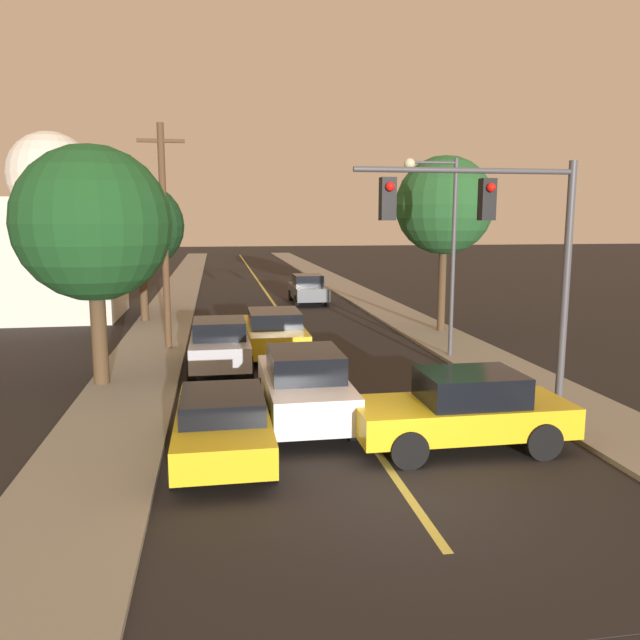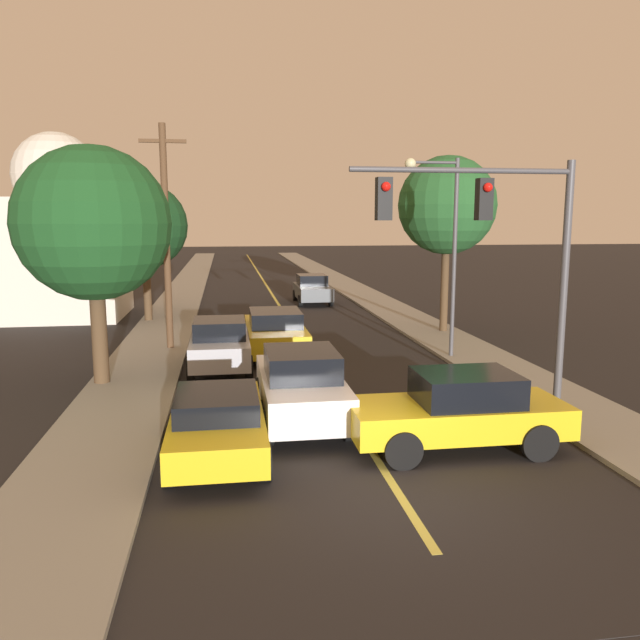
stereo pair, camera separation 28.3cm
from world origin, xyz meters
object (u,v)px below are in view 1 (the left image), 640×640
Objects in this scene: traffic_signal_mast at (500,236)px; domed_building_left at (56,238)px; tree_left_near at (93,224)px; car_near_lane_front at (304,385)px; streetlamp_right at (441,229)px; car_far_oncoming at (308,289)px; car_near_lane_second at (274,332)px; car_crossing_right at (463,410)px; tree_left_far at (141,226)px; tree_right_near at (444,206)px; car_outer_lane_front at (223,422)px; utility_pole_left at (164,234)px; car_outer_lane_second at (220,345)px.

traffic_signal_mast is 0.67× the size of domed_building_left.
traffic_signal_mast is at bearing -27.35° from tree_left_near.
tree_left_near reaches higher than car_near_lane_front.
car_near_lane_front is 0.69× the size of streetlamp_right.
car_far_oncoming is at bearing 81.35° from car_near_lane_front.
car_near_lane_second is 13.51m from car_far_oncoming.
car_far_oncoming is 0.71× the size of traffic_signal_mast.
tree_left_near is at bearing 52.92° from car_crossing_right.
car_crossing_right is 0.72× the size of tree_left_far.
tree_right_near reaches higher than tree_left_near.
tree_left_near reaches higher than car_outer_lane_front.
tree_left_far is (-3.33, 17.06, 3.66)m from car_outer_lane_front.
car_near_lane_second is 7.32m from tree_left_near.
car_crossing_right is 0.57× the size of utility_pole_left.
streetlamp_right is at bearing -111.54° from tree_right_near.
tree_left_near is at bearing -89.99° from tree_left_far.
car_near_lane_second is 9.97m from tree_left_far.
car_near_lane_front is 7.55m from tree_left_near.
utility_pole_left is at bearing -57.21° from domed_building_left.
traffic_signal_mast is (1.11, -21.52, 3.53)m from car_far_oncoming.
tree_right_near reaches higher than car_outer_lane_front.
tree_left_near reaches higher than car_far_oncoming.
car_outer_lane_front is at bearing -170.99° from traffic_signal_mast.
domed_building_left is at bearing 126.51° from traffic_signal_mast.
car_outer_lane_second is (-1.89, 5.40, -0.05)m from car_near_lane_front.
utility_pole_left is (-9.11, 2.80, -0.17)m from streetlamp_right.
car_crossing_right is 13.24m from utility_pole_left.
car_outer_lane_front is at bearing -68.81° from domed_building_left.
tree_left_near is (-3.33, -1.36, 3.72)m from car_outer_lane_second.
utility_pole_left reaches higher than car_far_oncoming.
streetlamp_right is 0.83× the size of utility_pole_left.
car_crossing_right is at bearing -133.40° from traffic_signal_mast.
traffic_signal_mast is 11.81m from tree_right_near.
tree_left_far is 13.34m from tree_right_near.
car_near_lane_second is at bearing -55.86° from tree_left_far.
car_crossing_right is (4.90, -0.34, 0.10)m from car_outer_lane_front.
utility_pole_left is 1.19× the size of tree_left_near.
car_near_lane_front is at bearing 81.35° from car_far_oncoming.
domed_building_left reaches higher than tree_left_far.
tree_right_near reaches higher than car_crossing_right.
tree_left_near is at bearing -169.95° from streetlamp_right.
car_near_lane_second is at bearing -157.42° from tree_right_near.
car_far_oncoming is (5.04, 15.26, -0.04)m from car_outer_lane_second.
car_near_lane_front is at bearing -124.48° from tree_right_near.
car_outer_lane_second is 9.02m from car_crossing_right.
traffic_signal_mast is 0.94× the size of tree_left_far.
car_crossing_right is 0.76× the size of traffic_signal_mast.
car_near_lane_front is 20.22m from domed_building_left.
utility_pole_left is 0.90× the size of domed_building_left.
domed_building_left reaches higher than car_crossing_right.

